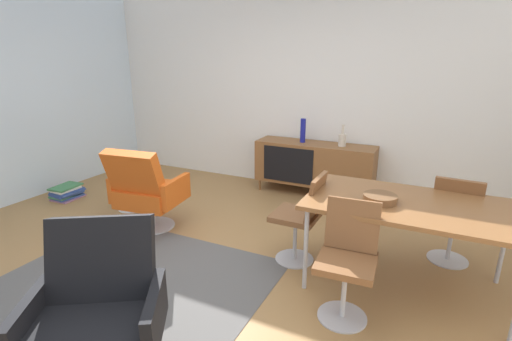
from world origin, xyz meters
TOP-DOWN VIEW (x-y plane):
  - ground_plane at (0.00, 0.00)m, footprint 8.32×8.32m
  - wall_back at (0.00, 2.60)m, footprint 6.80×0.12m
  - sideboard at (0.25, 2.30)m, footprint 1.60×0.45m
  - vase_cobalt at (0.61, 2.30)m, footprint 0.10×0.10m
  - vase_sculptural_dark at (0.07, 2.30)m, footprint 0.07×0.07m
  - dining_table at (1.58, 0.52)m, footprint 1.60×0.90m
  - wooden_bowl_on_table at (1.36, 0.43)m, footprint 0.26×0.26m
  - dining_chair_near_window at (0.69, 0.52)m, footprint 0.43×0.40m
  - dining_chair_front_left at (1.23, -0.04)m, footprint 0.42×0.45m
  - dining_chair_back_right at (1.93, 1.08)m, footprint 0.42×0.45m
  - lounge_chair_red at (-1.04, 0.43)m, footprint 0.77×0.72m
  - armchair_black_shell at (0.09, -1.23)m, footprint 0.89×0.88m
  - side_table_round at (-1.64, 0.79)m, footprint 0.44×0.44m
  - fruit_bowl at (-1.65, 0.79)m, footprint 0.20×0.20m
  - magazine_stack at (-2.69, 0.69)m, footprint 0.33×0.40m
  - area_rug at (-0.46, -0.40)m, footprint 2.20×1.70m

SIDE VIEW (x-z plane):
  - ground_plane at x=0.00m, z-range 0.00..0.00m
  - area_rug at x=-0.46m, z-range 0.00..0.01m
  - magazine_stack at x=-2.69m, z-range 0.00..0.17m
  - side_table_round at x=-1.64m, z-range 0.06..0.58m
  - sideboard at x=0.25m, z-range 0.08..0.80m
  - lounge_chair_red at x=-1.04m, z-range -0.01..0.94m
  - armchair_black_shell at x=0.09m, z-range -0.01..0.94m
  - dining_chair_near_window at x=0.69m, z-range 0.04..0.90m
  - dining_chair_front_left at x=1.23m, z-range 0.04..0.90m
  - dining_chair_back_right at x=1.93m, z-range 0.04..0.90m
  - fruit_bowl at x=-1.65m, z-range 0.51..0.62m
  - dining_table at x=1.58m, z-range 0.33..1.07m
  - wooden_bowl_on_table at x=1.36m, z-range 0.74..0.80m
  - vase_cobalt at x=0.61m, z-range 0.67..0.95m
  - vase_sculptural_dark at x=0.07m, z-range 0.72..1.04m
  - wall_back at x=0.00m, z-range 0.00..2.80m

